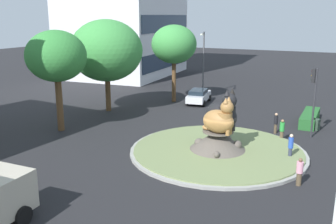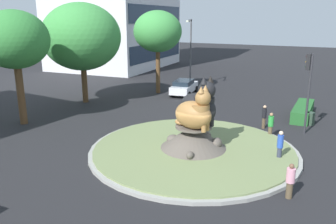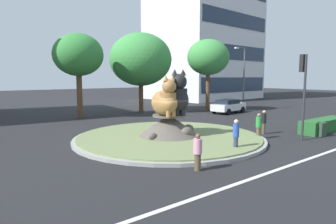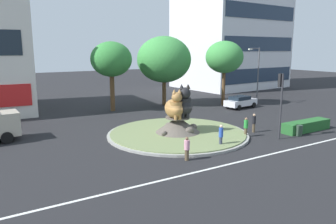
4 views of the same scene
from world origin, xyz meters
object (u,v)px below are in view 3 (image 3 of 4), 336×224
at_px(traffic_light_mast, 303,81).
at_px(sedan_on_far_lane, 228,106).
at_px(cat_statue_tabby, 165,101).
at_px(pedestrian_green_shirt, 259,126).
at_px(second_tree_near_tower, 141,60).
at_px(third_tree_left, 78,55).
at_px(pedestrian_blue_shirt, 236,135).
at_px(office_tower, 205,25).
at_px(litter_bin, 322,129).
at_px(streetlight_arm, 243,74).
at_px(broadleaf_tree_behind_island, 208,57).
at_px(pedestrian_black_shirt, 264,121).
at_px(cat_statue_black, 176,98).
at_px(pedestrian_pink_shirt, 198,151).

xyz_separation_m(traffic_light_mast, sedan_on_far_lane, (7.18, 11.80, -2.85)).
bearing_deg(cat_statue_tabby, pedestrian_green_shirt, 64.92).
relative_size(second_tree_near_tower, third_tree_left, 1.09).
relative_size(traffic_light_mast, pedestrian_blue_shirt, 3.07).
xyz_separation_m(traffic_light_mast, third_tree_left, (-6.77, 18.14, 2.25)).
bearing_deg(pedestrian_green_shirt, traffic_light_mast, -117.25).
relative_size(office_tower, litter_bin, 28.97).
height_order(traffic_light_mast, streetlight_arm, streetlight_arm).
distance_m(broadleaf_tree_behind_island, litter_bin, 16.38).
bearing_deg(pedestrian_black_shirt, cat_statue_black, 15.95).
xyz_separation_m(cat_statue_tabby, traffic_light_mast, (6.74, -4.91, 1.18)).
bearing_deg(pedestrian_blue_shirt, second_tree_near_tower, 32.45).
distance_m(second_tree_near_tower, third_tree_left, 7.13).
distance_m(traffic_light_mast, streetlight_arm, 16.60).
distance_m(third_tree_left, sedan_on_far_lane, 16.16).
bearing_deg(cat_statue_black, third_tree_left, -153.72).
height_order(pedestrian_green_shirt, litter_bin, pedestrian_green_shirt).
relative_size(office_tower, sedan_on_far_lane, 5.74).
xyz_separation_m(second_tree_near_tower, pedestrian_black_shirt, (-0.49, -15.94, -4.88)).
bearing_deg(pedestrian_pink_shirt, streetlight_arm, -105.79).
height_order(cat_statue_black, second_tree_near_tower, second_tree_near_tower).
bearing_deg(pedestrian_blue_shirt, pedestrian_black_shirt, -19.80).
height_order(office_tower, third_tree_left, office_tower).
relative_size(streetlight_arm, pedestrian_blue_shirt, 4.24).
height_order(traffic_light_mast, broadleaf_tree_behind_island, broadleaf_tree_behind_island).
distance_m(office_tower, sedan_on_far_lane, 25.64).
bearing_deg(traffic_light_mast, broadleaf_tree_behind_island, -21.49).
xyz_separation_m(cat_statue_tabby, broadleaf_tree_behind_island, (13.45, 9.53, 3.59)).
bearing_deg(cat_statue_black, pedestrian_blue_shirt, 25.97).
height_order(streetlight_arm, sedan_on_far_lane, streetlight_arm).
xyz_separation_m(pedestrian_green_shirt, pedestrian_black_shirt, (1.69, 0.75, 0.02)).
height_order(broadleaf_tree_behind_island, litter_bin, broadleaf_tree_behind_island).
xyz_separation_m(third_tree_left, streetlight_arm, (17.45, -5.45, -1.63)).
distance_m(third_tree_left, streetlight_arm, 18.36).
bearing_deg(streetlight_arm, second_tree_near_tower, -44.88).
height_order(cat_statue_tabby, office_tower, office_tower).
bearing_deg(litter_bin, cat_statue_tabby, 149.90).
bearing_deg(pedestrian_black_shirt, traffic_light_mast, 133.41).
xyz_separation_m(cat_statue_black, streetlight_arm, (16.46, 7.63, 1.68)).
bearing_deg(third_tree_left, pedestrian_blue_shirt, -85.71).
relative_size(pedestrian_pink_shirt, pedestrian_blue_shirt, 0.92).
relative_size(cat_statue_tabby, pedestrian_black_shirt, 1.48).
relative_size(cat_statue_black, traffic_light_mast, 0.55).
bearing_deg(pedestrian_green_shirt, second_tree_near_tower, 9.29).
relative_size(third_tree_left, pedestrian_green_shirt, 4.87).
xyz_separation_m(office_tower, third_tree_left, (-27.94, -11.30, -7.15)).
relative_size(traffic_light_mast, litter_bin, 5.80).
bearing_deg(pedestrian_blue_shirt, sedan_on_far_lane, 2.00).
xyz_separation_m(pedestrian_green_shirt, pedestrian_blue_shirt, (-3.63, -1.15, 0.06)).
relative_size(second_tree_near_tower, pedestrian_blue_shirt, 5.07).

